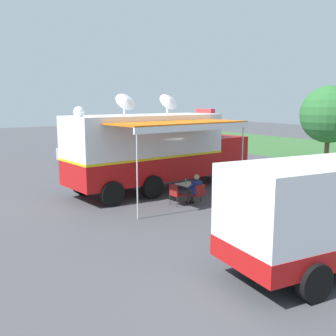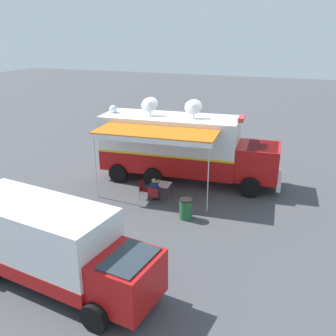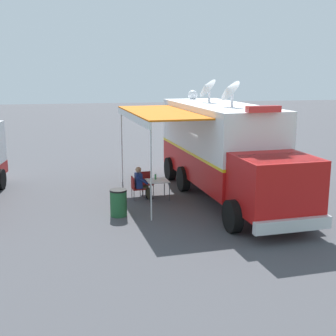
% 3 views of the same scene
% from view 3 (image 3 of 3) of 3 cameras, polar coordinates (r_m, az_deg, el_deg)
% --- Properties ---
extents(ground_plane, '(100.00, 100.00, 0.00)m').
position_cam_3_polar(ground_plane, '(18.56, 6.08, -2.97)').
color(ground_plane, '#47474C').
extents(lot_stripe, '(0.47, 4.80, 0.01)m').
position_cam_3_polar(lot_stripe, '(19.40, 15.11, -2.66)').
color(lot_stripe, silver).
rests_on(lot_stripe, ground).
extents(command_truck, '(5.41, 9.64, 4.53)m').
position_cam_3_polar(command_truck, '(17.46, 7.02, 2.58)').
color(command_truck, '#B71414').
rests_on(command_truck, ground).
extents(folding_table, '(0.86, 0.86, 0.73)m').
position_cam_3_polar(folding_table, '(17.31, -1.33, -1.72)').
color(folding_table, silver).
rests_on(folding_table, ground).
extents(water_bottle, '(0.07, 0.07, 0.22)m').
position_cam_3_polar(water_bottle, '(17.42, -1.57, -1.08)').
color(water_bottle, '#3F9959').
rests_on(water_bottle, folding_table).
extents(folding_chair_at_table, '(0.51, 0.51, 0.87)m').
position_cam_3_polar(folding_chair_at_table, '(17.35, -3.99, -2.26)').
color(folding_chair_at_table, maroon).
rests_on(folding_chair_at_table, ground).
extents(folding_chair_beside_table, '(0.51, 0.51, 0.87)m').
position_cam_3_polar(folding_chair_beside_table, '(18.12, -2.73, -1.62)').
color(folding_chair_beside_table, maroon).
rests_on(folding_chair_beside_table, ground).
extents(seated_responder, '(0.68, 0.58, 1.25)m').
position_cam_3_polar(seated_responder, '(17.35, -3.39, -1.77)').
color(seated_responder, navy).
rests_on(seated_responder, ground).
extents(trash_bin, '(0.57, 0.57, 0.91)m').
position_cam_3_polar(trash_bin, '(15.49, -6.15, -4.30)').
color(trash_bin, '#235B33').
rests_on(trash_bin, ground).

